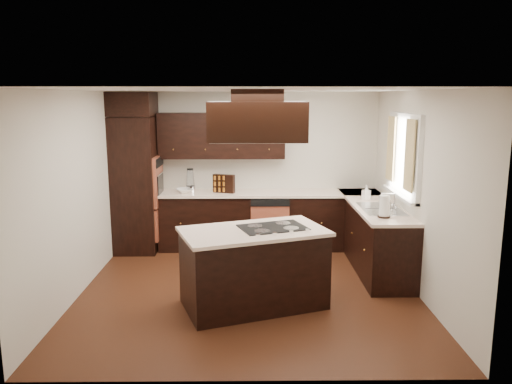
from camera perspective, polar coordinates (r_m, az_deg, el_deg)
floor at (r=6.51m, az=-0.84°, el=-11.10°), size 4.20×4.20×0.02m
ceiling at (r=6.03m, az=-0.91°, el=11.68°), size 4.20×4.20×0.02m
wall_back at (r=8.23m, az=-0.81°, el=2.67°), size 4.20×0.02×2.50m
wall_front at (r=4.10m, az=-0.99°, el=-5.80°), size 4.20×0.02×2.50m
wall_left at (r=6.51m, az=-19.79°, el=-0.17°), size 0.02×4.20×2.50m
wall_right at (r=6.49m, az=18.10°, el=-0.10°), size 0.02×4.20×2.50m
oven_column at (r=8.06m, az=-13.54°, el=0.83°), size 0.65×0.75×2.12m
wall_oven_face at (r=7.98m, az=-11.11°, el=1.26°), size 0.05×0.62×0.78m
base_cabinets_back at (r=8.08m, az=-0.56°, el=-3.34°), size 2.93×0.60×0.88m
base_cabinets_right at (r=7.43m, az=13.25°, el=-4.92°), size 0.60×2.40×0.88m
countertop_back at (r=7.97m, az=-0.56°, el=-0.16°), size 2.93×0.63×0.04m
countertop_right at (r=7.31m, az=13.30°, el=-1.45°), size 0.63×2.40×0.04m
upper_cabinets at (r=8.00m, az=-3.93°, el=6.45°), size 2.00×0.34×0.72m
dishwasher_front at (r=7.81m, az=1.60°, el=-4.18°), size 0.60×0.05×0.72m
window_frame at (r=6.94m, az=16.54°, el=4.01°), size 0.06×1.32×1.12m
window_pane at (r=6.95m, az=16.76°, el=4.01°), size 0.00×1.20×1.00m
curtain_left at (r=6.52m, az=17.14°, el=4.01°), size 0.02×0.34×0.90m
curtain_right at (r=7.32m, az=15.16°, el=4.81°), size 0.02×0.34×0.90m
sink_rim at (r=6.98m, az=14.10°, el=-1.87°), size 0.52×0.84×0.01m
island at (r=5.88m, az=-0.28°, el=-8.84°), size 1.77×1.34×0.88m
island_top at (r=5.74m, az=-0.28°, el=-4.52°), size 1.85×1.41×0.04m
cooktop at (r=5.82m, az=1.94°, el=-4.06°), size 0.87×0.72×0.01m
range_hood at (r=5.49m, az=0.13°, el=8.11°), size 1.05×0.72×0.42m
hood_duct at (r=5.48m, az=0.13°, el=10.98°), size 0.55×0.50×0.13m
blender_base at (r=8.02m, az=-7.49°, el=0.33°), size 0.15×0.15×0.10m
blender_pitcher at (r=7.99m, az=-7.52°, el=1.60°), size 0.13×0.13×0.26m
spice_rack at (r=7.92m, az=-3.69°, el=0.97°), size 0.36×0.21×0.29m
mixing_bowl at (r=8.00m, az=-8.13°, el=0.16°), size 0.36×0.36×0.07m
soap_bottle at (r=7.54m, az=12.48°, el=-0.06°), size 0.12×0.13×0.21m
paper_towel at (r=6.47m, az=14.46°, el=-1.63°), size 0.17×0.17×0.28m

